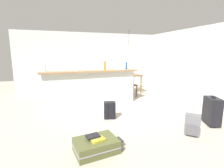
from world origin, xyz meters
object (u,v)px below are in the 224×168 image
at_px(bottle_blue, 126,66).
at_px(backpack_grey, 192,125).
at_px(bottle_white, 76,68).
at_px(bottle_clear, 45,68).
at_px(suitcase_flat_olive, 96,146).
at_px(pendant_lamp, 129,47).
at_px(dining_chair_near_partition, 130,82).
at_px(grocery_bag, 120,66).
at_px(bottle_amber, 105,66).
at_px(book_stack, 95,138).
at_px(backpack_black, 110,110).
at_px(dining_table, 126,77).
at_px(suitcase_upright_black, 212,111).

xyz_separation_m(bottle_blue, backpack_grey, (0.27, -2.64, -1.01)).
bearing_deg(bottle_white, bottle_clear, 171.71).
bearing_deg(suitcase_flat_olive, bottle_clear, 107.37).
height_order(bottle_blue, pendant_lamp, pendant_lamp).
bearing_deg(dining_chair_near_partition, grocery_bag, -133.93).
height_order(bottle_amber, backpack_grey, bottle_amber).
relative_size(dining_chair_near_partition, backpack_grey, 2.21).
bearing_deg(pendant_lamp, book_stack, -121.55).
bearing_deg(bottle_clear, dining_chair_near_partition, 11.66).
bearing_deg(backpack_black, bottle_white, 118.73).
bearing_deg(dining_table, bottle_amber, -136.50).
height_order(grocery_bag, dining_chair_near_partition, grocery_bag).
relative_size(bottle_white, dining_table, 0.18).
relative_size(backpack_grey, book_stack, 1.35).
height_order(grocery_bag, suitcase_flat_olive, grocery_bag).
xyz_separation_m(pendant_lamp, suitcase_upright_black, (0.45, -3.55, -1.50)).
bearing_deg(backpack_grey, suitcase_upright_black, 17.22).
relative_size(grocery_bag, dining_chair_near_partition, 0.28).
bearing_deg(bottle_white, bottle_blue, 3.52).
bearing_deg(bottle_white, backpack_grey, -53.05).
height_order(dining_table, pendant_lamp, pendant_lamp).
xyz_separation_m(bottle_white, grocery_bag, (1.37, 0.01, 0.01)).
xyz_separation_m(bottle_white, suitcase_flat_olive, (-0.04, -2.48, -1.08)).
bearing_deg(bottle_blue, backpack_black, -128.60).
xyz_separation_m(bottle_white, bottle_amber, (0.89, 0.05, 0.03)).
relative_size(bottle_clear, bottle_blue, 0.98).
height_order(pendant_lamp, backpack_grey, pendant_lamp).
relative_size(bottle_amber, pendant_lamp, 0.34).
distance_m(bottle_blue, pendant_lamp, 1.45).
bearing_deg(backpack_grey, bottle_amber, 111.52).
bearing_deg(suitcase_flat_olive, bottle_white, 89.05).
bearing_deg(book_stack, backpack_black, 62.65).
bearing_deg(dining_chair_near_partition, suitcase_flat_olive, -123.28).
relative_size(pendant_lamp, book_stack, 2.53).
distance_m(pendant_lamp, backpack_black, 3.33).
height_order(backpack_black, suitcase_upright_black, suitcase_upright_black).
height_order(pendant_lamp, backpack_black, pendant_lamp).
bearing_deg(bottle_clear, pendant_lamp, 20.06).
height_order(bottle_white, grocery_bag, grocery_bag).
distance_m(suitcase_flat_olive, suitcase_upright_black, 2.76).
height_order(dining_chair_near_partition, backpack_black, dining_chair_near_partition).
bearing_deg(bottle_white, suitcase_flat_olive, -90.95).
bearing_deg(suitcase_upright_black, dining_table, 98.42).
xyz_separation_m(bottle_blue, book_stack, (-1.69, -2.59, -0.96)).
bearing_deg(suitcase_upright_black, backpack_grey, -162.78).
bearing_deg(backpack_grey, pendant_lamp, 84.86).
distance_m(bottle_clear, dining_table, 3.29).
bearing_deg(dining_table, dining_chair_near_partition, -101.42).
relative_size(bottle_amber, backpack_black, 0.64).
xyz_separation_m(dining_chair_near_partition, suitcase_flat_olive, (-2.11, -3.21, -0.41)).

